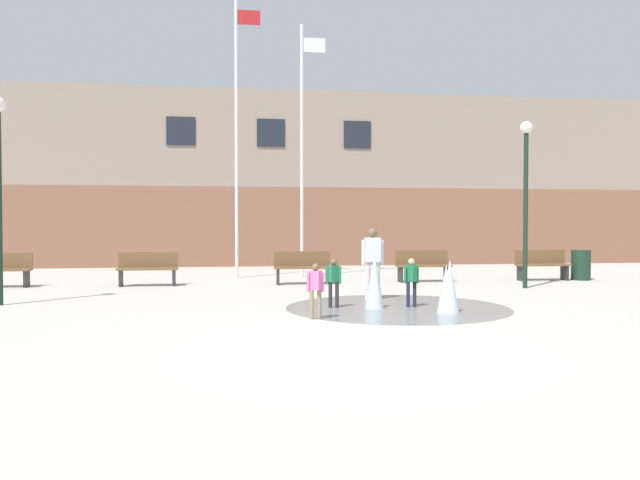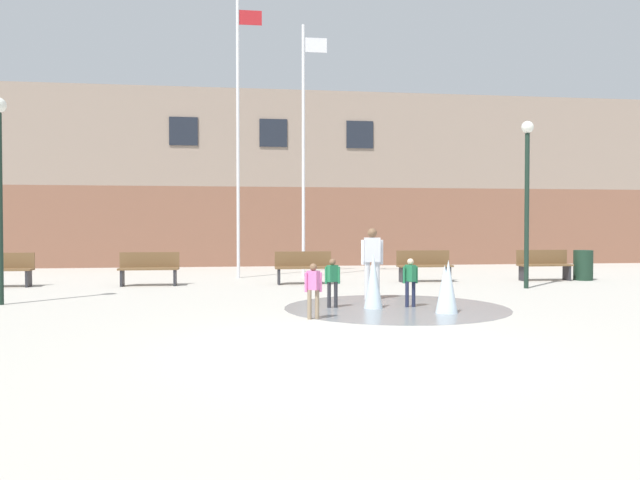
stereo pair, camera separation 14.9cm
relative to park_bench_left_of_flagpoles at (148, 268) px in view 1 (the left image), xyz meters
name	(u,v)px [view 1 (the left image)]	position (x,y,z in m)	size (l,w,h in m)	color
ground_plane	(352,348)	(3.84, -9.22, -0.48)	(100.00, 100.00, 0.00)	#B2ADA3
library_building	(266,183)	(3.84, 10.44, 3.05)	(36.00, 6.05, 7.06)	brown
splash_fountain	(412,291)	(5.73, -5.70, -0.12)	(4.50, 4.50, 1.10)	gray
park_bench_left_of_flagpoles	(148,268)	(0.00, 0.00, 0.00)	(1.60, 0.44, 0.91)	#28282D
park_bench_under_left_flagpole	(303,267)	(4.23, -0.10, 0.00)	(1.60, 0.44, 0.91)	#28282D
park_bench_center	(423,265)	(7.80, 0.13, 0.00)	(1.60, 0.44, 0.91)	#28282D
park_bench_under_right_flagpole	(542,264)	(11.46, 0.04, 0.00)	(1.60, 0.44, 0.91)	#28282D
child_with_pink_shirt	(316,286)	(3.70, -6.59, 0.10)	(0.31, 0.23, 0.99)	#89755B
child_running	(334,279)	(4.27, -5.14, 0.10)	(0.31, 0.21, 0.99)	#28282D
teen_by_trashcan	(373,258)	(5.36, -3.90, 0.45)	(0.50, 0.22, 1.59)	silver
child_in_fountain	(411,278)	(5.85, -5.26, 0.10)	(0.31, 0.24, 0.99)	#1E233D
flagpole_left	(237,130)	(2.46, 2.19, 4.14)	(0.80, 0.10, 8.73)	silver
flagpole_right	(303,144)	(4.51, 2.19, 3.75)	(0.80, 0.10, 7.96)	silver
lamp_post_right_lane	(526,181)	(9.89, -2.05, 2.33)	(0.32, 0.32, 4.37)	#192D23
trash_can	(581,265)	(12.68, -0.02, -0.03)	(0.56, 0.56, 0.90)	#193323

